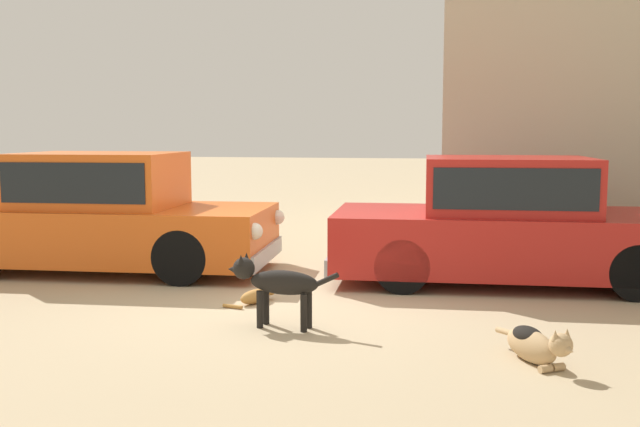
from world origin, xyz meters
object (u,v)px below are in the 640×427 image
stray_dog_spotted (274,282)px  stray_cat (256,296)px  parked_sedan_second (509,221)px  parked_sedan_nearest (103,213)px  stray_dog_tan (535,344)px

stray_dog_spotted → stray_cat: stray_dog_spotted is taller
parked_sedan_second → stray_dog_spotted: (-2.25, -2.46, -0.31)m
parked_sedan_nearest → parked_sedan_second: parked_sedan_nearest is taller
parked_sedan_nearest → parked_sedan_second: bearing=-0.7°
parked_sedan_nearest → stray_cat: (2.43, -1.41, -0.67)m
stray_dog_spotted → stray_dog_tan: bearing=171.8°
parked_sedan_second → parked_sedan_nearest: bearing=179.8°
parked_sedan_nearest → stray_dog_spotted: 3.65m
stray_dog_tan → stray_cat: bearing=-150.8°
parked_sedan_second → stray_cat: parked_sedan_second is taller
parked_sedan_second → stray_cat: (-2.66, -1.59, -0.66)m
stray_dog_tan → stray_cat: stray_dog_tan is taller
parked_sedan_nearest → parked_sedan_second: size_ratio=1.03×
stray_cat → parked_sedan_second: bearing=-30.1°
stray_dog_spotted → stray_dog_tan: stray_dog_spotted is taller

